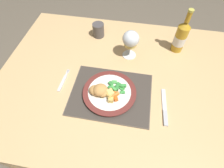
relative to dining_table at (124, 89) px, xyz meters
The scene contains 13 objects.
ground_plane 0.65m from the dining_table, ahead, with size 6.00×6.00×0.00m, color brown.
dining_table is the anchor object (origin of this frame).
placemat 0.15m from the dining_table, 117.43° to the right, with size 0.37×0.28×0.01m.
dinner_plate 0.16m from the dining_table, 119.15° to the right, with size 0.24×0.24×0.02m.
breaded_croquettes 0.21m from the dining_table, 130.58° to the right, with size 0.11×0.09×0.05m.
green_beans_pile 0.15m from the dining_table, 109.72° to the right, with size 0.09×0.07×0.02m.
glazed_carrots 0.18m from the dining_table, 109.66° to the right, with size 0.07×0.06×0.02m.
fork 0.32m from the dining_table, 166.05° to the right, with size 0.02×0.14×0.01m.
table_knife 0.26m from the dining_table, 36.65° to the right, with size 0.03×0.18×0.01m.
wine_glass 0.25m from the dining_table, 89.42° to the left, with size 0.08×0.08×0.15m.
bottle 0.40m from the dining_table, 45.16° to the left, with size 0.06×0.06×0.24m.
roast_potatoes 0.19m from the dining_table, 110.49° to the right, with size 0.04×0.06×0.03m.
drinking_cup 0.38m from the dining_table, 123.87° to the left, with size 0.07×0.07×0.08m.
Camera 1 is at (0.03, -0.53, 1.42)m, focal length 28.00 mm.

